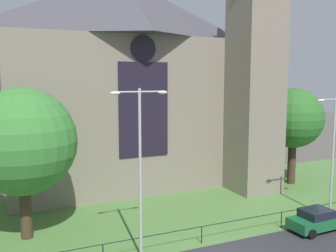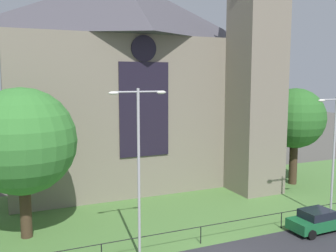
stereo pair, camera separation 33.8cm
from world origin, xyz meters
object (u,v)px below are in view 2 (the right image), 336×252
at_px(parked_car_green, 318,220).
at_px(church_building, 132,79).
at_px(streetlamp_near, 139,154).
at_px(tree_left_near, 22,141).
at_px(streetlamp_far, 334,143).
at_px(tree_right_far, 295,119).

bearing_deg(parked_car_green, church_building, 112.42).
bearing_deg(church_building, parked_car_green, -66.31).
bearing_deg(streetlamp_near, tree_left_near, 136.74).
xyz_separation_m(streetlamp_near, streetlamp_far, (14.90, -0.00, -0.40)).
distance_m(streetlamp_near, streetlamp_far, 14.91).
xyz_separation_m(church_building, tree_right_far, (14.13, -7.05, -3.82)).
distance_m(church_building, parked_car_green, 20.93).
bearing_deg(church_building, streetlamp_near, -107.21).
bearing_deg(tree_left_near, tree_right_far, 7.28).
bearing_deg(parked_car_green, tree_left_near, 158.19).
bearing_deg(church_building, tree_right_far, -26.52).
bearing_deg(streetlamp_far, church_building, 122.44).
xyz_separation_m(tree_left_near, streetlamp_far, (20.78, -5.53, -0.67)).
xyz_separation_m(tree_left_near, parked_car_green, (18.25, -6.84, -5.61)).
relative_size(tree_left_near, streetlamp_far, 1.08).
distance_m(church_building, streetlamp_near, 17.02).
distance_m(streetlamp_near, parked_car_green, 13.54).
bearing_deg(tree_left_near, streetlamp_far, -14.91).
bearing_deg(parked_car_green, streetlamp_far, 26.03).
relative_size(streetlamp_far, parked_car_green, 2.14).
xyz_separation_m(church_building, streetlamp_far, (10.02, -15.76, -4.59)).
bearing_deg(streetlamp_far, tree_left_near, 165.09).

